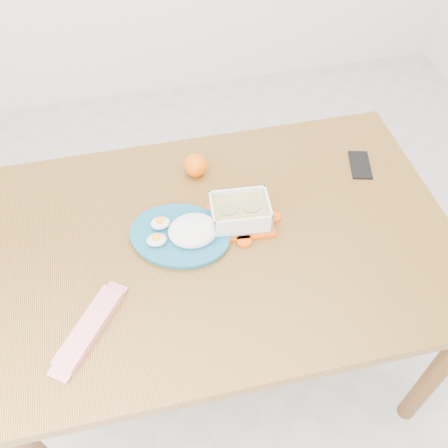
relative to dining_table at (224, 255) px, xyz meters
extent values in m
plane|color=#B7B7B2|center=(0.07, 0.06, -0.66)|extent=(3.50, 3.50, 0.00)
cube|color=olive|center=(0.00, 0.00, 0.07)|extent=(1.34, 0.90, 0.04)
cylinder|color=brown|center=(0.61, -0.39, -0.31)|extent=(0.06, 0.06, 0.71)
cylinder|color=brown|center=(-0.61, 0.39, -0.31)|extent=(0.06, 0.06, 0.71)
cylinder|color=brown|center=(0.61, 0.38, -0.31)|extent=(0.06, 0.06, 0.71)
cube|color=#ED4B07|center=(0.06, 0.05, 0.09)|extent=(0.20, 0.16, 0.01)
cube|color=white|center=(0.06, 0.05, 0.13)|extent=(0.18, 0.14, 0.07)
cube|color=tan|center=(0.06, 0.05, 0.13)|extent=(0.17, 0.12, 0.05)
cylinder|color=#998964|center=(0.03, 0.05, 0.14)|extent=(0.06, 0.06, 0.02)
cylinder|color=#998964|center=(0.09, 0.04, 0.14)|extent=(0.06, 0.06, 0.02)
sphere|color=orange|center=(-0.03, 0.27, 0.12)|extent=(0.07, 0.07, 0.07)
cylinder|color=#17607F|center=(-0.12, 0.03, 0.10)|extent=(0.38, 0.38, 0.02)
ellipsoid|color=white|center=(-0.09, 0.02, 0.13)|extent=(0.18, 0.17, 0.06)
ellipsoid|color=silver|center=(-0.17, 0.07, 0.12)|extent=(0.07, 0.06, 0.03)
ellipsoid|color=silver|center=(-0.19, 0.01, 0.12)|extent=(0.07, 0.06, 0.03)
cube|color=red|center=(-0.39, -0.21, 0.10)|extent=(0.19, 0.22, 0.02)
cube|color=black|center=(0.50, 0.19, 0.09)|extent=(0.09, 0.14, 0.01)
camera|label=1|loc=(-0.20, -0.86, 1.22)|focal=40.00mm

